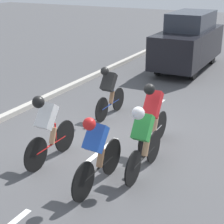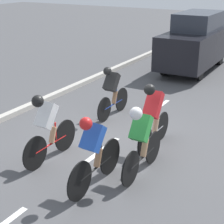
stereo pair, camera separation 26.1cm
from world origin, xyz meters
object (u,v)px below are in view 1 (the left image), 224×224
Objects in this scene: cyclist_black at (109,90)px; cyclist_white at (47,126)px; cyclist_blue at (96,150)px; support_car at (189,41)px; cyclist_green at (143,138)px; cyclist_red at (153,113)px.

cyclist_white is (-0.11, 2.84, 0.05)m from cyclist_black.
cyclist_black is at bearing -65.45° from cyclist_blue.
support_car is (-0.29, -6.13, 0.36)m from cyclist_black.
cyclist_green is at bearing -123.43° from cyclist_blue.
cyclist_white is 0.38× the size of support_car.
cyclist_red is (-0.26, -2.00, 0.07)m from cyclist_blue.
cyclist_blue is 1.04× the size of cyclist_green.
cyclist_red is 1.22m from cyclist_green.
support_car reaches higher than cyclist_blue.
cyclist_green is at bearing 103.30° from cyclist_red.
cyclist_red reaches higher than cyclist_white.
cyclist_red reaches higher than cyclist_blue.
cyclist_red is at bearing -135.28° from cyclist_white.
cyclist_blue is 1.09× the size of cyclist_black.
cyclist_blue is at bearing 56.57° from cyclist_green.
support_car is at bearing -78.56° from cyclist_green.
cyclist_blue is 1.07× the size of cyclist_red.
cyclist_black is (1.74, -1.23, -0.08)m from cyclist_red.
cyclist_red is 2.28m from cyclist_white.
cyclist_black is at bearing -50.23° from cyclist_green.
cyclist_blue is at bearing 82.69° from cyclist_red.
cyclist_white reaches higher than cyclist_blue.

